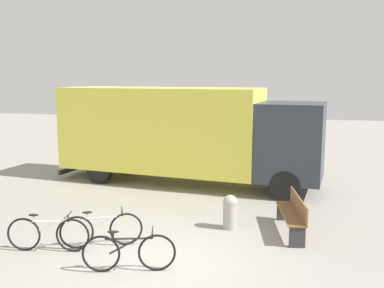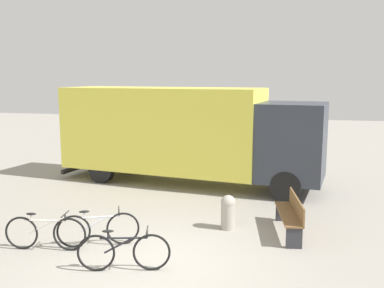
{
  "view_description": "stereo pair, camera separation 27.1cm",
  "coord_description": "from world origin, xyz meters",
  "px_view_note": "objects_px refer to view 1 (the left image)",
  "views": [
    {
      "loc": [
        2.25,
        -7.54,
        3.6
      ],
      "look_at": [
        -0.24,
        4.23,
        1.7
      ],
      "focal_mm": 40.0,
      "sensor_mm": 36.0,
      "label": 1
    },
    {
      "loc": [
        2.51,
        -7.48,
        3.6
      ],
      "look_at": [
        -0.24,
        4.23,
        1.7
      ],
      "focal_mm": 40.0,
      "sensor_mm": 36.0,
      "label": 2
    }
  ],
  "objects_px": {
    "bicycle_far": "(129,252)",
    "park_bench": "(293,212)",
    "delivery_truck": "(183,132)",
    "bicycle_near": "(48,234)",
    "bollard_near_bench": "(230,210)",
    "bicycle_middle": "(101,230)"
  },
  "relations": [
    {
      "from": "bicycle_far",
      "to": "bicycle_middle",
      "type": "bearing_deg",
      "value": 119.57
    },
    {
      "from": "bicycle_far",
      "to": "park_bench",
      "type": "bearing_deg",
      "value": 26.39
    },
    {
      "from": "delivery_truck",
      "to": "park_bench",
      "type": "distance_m",
      "value": 5.56
    },
    {
      "from": "bollard_near_bench",
      "to": "bicycle_far",
      "type": "bearing_deg",
      "value": -120.36
    },
    {
      "from": "bicycle_near",
      "to": "bollard_near_bench",
      "type": "xyz_separation_m",
      "value": [
        3.53,
        2.13,
        0.07
      ]
    },
    {
      "from": "bicycle_middle",
      "to": "bicycle_far",
      "type": "relative_size",
      "value": 0.95
    },
    {
      "from": "delivery_truck",
      "to": "park_bench",
      "type": "xyz_separation_m",
      "value": [
        3.56,
        -4.08,
        -1.28
      ]
    },
    {
      "from": "delivery_truck",
      "to": "bicycle_near",
      "type": "xyz_separation_m",
      "value": [
        -1.45,
        -6.22,
        -1.4
      ]
    },
    {
      "from": "park_bench",
      "to": "bicycle_far",
      "type": "distance_m",
      "value": 4.05
    },
    {
      "from": "park_bench",
      "to": "bollard_near_bench",
      "type": "distance_m",
      "value": 1.47
    },
    {
      "from": "delivery_truck",
      "to": "bicycle_far",
      "type": "bearing_deg",
      "value": -77.63
    },
    {
      "from": "park_bench",
      "to": "bicycle_middle",
      "type": "height_order",
      "value": "park_bench"
    },
    {
      "from": "bicycle_middle",
      "to": "bollard_near_bench",
      "type": "relative_size",
      "value": 1.96
    },
    {
      "from": "bicycle_near",
      "to": "park_bench",
      "type": "bearing_deg",
      "value": 14.09
    },
    {
      "from": "bicycle_near",
      "to": "bicycle_middle",
      "type": "xyz_separation_m",
      "value": [
        0.99,
        0.46,
        0.0
      ]
    },
    {
      "from": "bicycle_far",
      "to": "bollard_near_bench",
      "type": "distance_m",
      "value": 3.09
    },
    {
      "from": "bicycle_far",
      "to": "bicycle_near",
      "type": "bearing_deg",
      "value": 149.59
    },
    {
      "from": "bicycle_near",
      "to": "bicycle_middle",
      "type": "height_order",
      "value": "same"
    },
    {
      "from": "bicycle_near",
      "to": "bicycle_middle",
      "type": "bearing_deg",
      "value": 15.79
    },
    {
      "from": "delivery_truck",
      "to": "bicycle_middle",
      "type": "distance_m",
      "value": 5.95
    },
    {
      "from": "delivery_truck",
      "to": "bicycle_near",
      "type": "relative_size",
      "value": 5.25
    },
    {
      "from": "delivery_truck",
      "to": "park_bench",
      "type": "bearing_deg",
      "value": -40.98
    }
  ]
}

